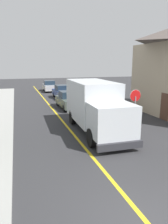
# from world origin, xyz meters

# --- Properties ---
(centre_line_yellow) EXTENTS (0.16, 56.00, 0.01)m
(centre_line_yellow) POSITION_xyz_m (0.00, 10.00, 0.00)
(centre_line_yellow) COLOR gold
(centre_line_yellow) RESTS_ON ground
(box_truck) EXTENTS (2.63, 7.25, 3.20)m
(box_truck) POSITION_xyz_m (1.52, 8.40, 1.77)
(box_truck) COLOR silver
(box_truck) RESTS_ON ground
(parked_car_near) EXTENTS (1.90, 4.44, 1.67)m
(parked_car_near) POSITION_xyz_m (1.62, 15.99, 0.79)
(parked_car_near) COLOR #4C564C
(parked_car_near) RESTS_ON ground
(parked_car_mid) EXTENTS (1.98, 4.47, 1.67)m
(parked_car_mid) POSITION_xyz_m (2.32, 22.09, 0.79)
(parked_car_mid) COLOR #2D4793
(parked_car_mid) RESTS_ON ground
(parked_car_far) EXTENTS (1.91, 4.44, 1.67)m
(parked_car_far) POSITION_xyz_m (1.81, 29.55, 0.79)
(parked_car_far) COLOR #B7B7BC
(parked_car_far) RESTS_ON ground
(parked_van_across) EXTENTS (1.99, 4.47, 1.67)m
(parked_van_across) POSITION_xyz_m (5.20, 15.00, 0.79)
(parked_van_across) COLOR silver
(parked_van_across) RESTS_ON ground
(stop_sign) EXTENTS (0.80, 0.10, 2.65)m
(stop_sign) POSITION_xyz_m (4.27, 8.09, 1.86)
(stop_sign) COLOR gray
(stop_sign) RESTS_ON ground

